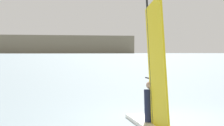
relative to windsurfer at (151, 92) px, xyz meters
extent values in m
plane|color=gray|center=(1.35, 1.07, -0.97)|extent=(4000.00, 4000.00, 0.00)
cube|color=white|center=(0.14, 0.46, -0.91)|extent=(1.39, 2.45, 0.12)
cylinder|color=black|center=(0.05, 0.16, 1.15)|extent=(0.32, 0.87, 4.01)
cube|color=yellow|center=(-0.14, -0.46, 0.84)|extent=(0.66, 2.02, 3.67)
cylinder|color=black|center=(-0.04, -0.12, 0.38)|extent=(0.46, 1.37, 0.04)
cylinder|color=#191E38|center=(0.04, 0.13, -0.39)|extent=(0.43, 0.49, 0.95)
sphere|color=tan|center=(0.04, 0.13, 0.19)|extent=(0.22, 0.22, 0.22)
camera|label=1|loc=(-6.12, -9.17, 1.13)|focal=62.69mm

